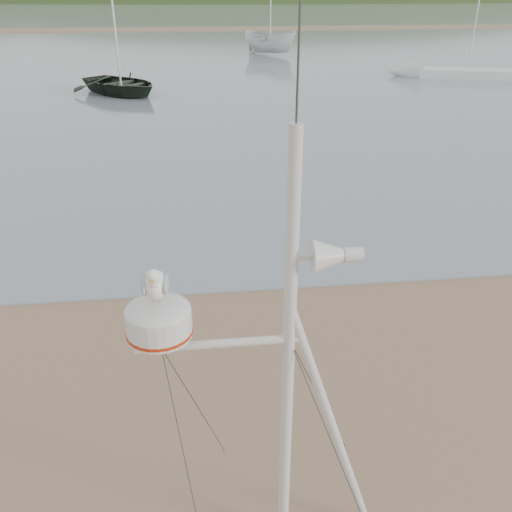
{
  "coord_description": "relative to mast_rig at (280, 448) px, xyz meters",
  "views": [
    {
      "loc": [
        1.13,
        -4.77,
        5.18
      ],
      "look_at": [
        1.81,
        1.0,
        2.26
      ],
      "focal_mm": 38.0,
      "sensor_mm": 36.0,
      "label": 1
    }
  ],
  "objects": [
    {
      "name": "ground",
      "position": [
        -1.79,
        1.08,
        -1.27
      ],
      "size": [
        560.0,
        560.0,
        0.0
      ],
      "primitive_type": "plane",
      "color": "#81624A",
      "rests_on": "ground"
    },
    {
      "name": "water",
      "position": [
        -1.79,
        133.08,
        -1.25
      ],
      "size": [
        560.0,
        256.0,
        0.04
      ],
      "primitive_type": "cube",
      "color": "gray",
      "rests_on": "ground"
    },
    {
      "name": "sandbar",
      "position": [
        -1.79,
        71.08,
        -1.19
      ],
      "size": [
        560.0,
        7.0,
        0.07
      ],
      "primitive_type": "cube",
      "color": "#81624A",
      "rests_on": "water"
    },
    {
      "name": "hill_ridge",
      "position": [
        16.73,
        236.08,
        -20.96
      ],
      "size": [
        620.0,
        180.0,
        80.0
      ],
      "color": "#213415",
      "rests_on": "ground"
    },
    {
      "name": "mast_rig",
      "position": [
        0.0,
        0.0,
        0.0
      ],
      "size": [
        2.32,
        2.48,
        5.24
      ],
      "color": "silver",
      "rests_on": "ground"
    },
    {
      "name": "boat_dark",
      "position": [
        -4.21,
        25.9,
        1.31
      ],
      "size": [
        3.4,
        3.2,
        5.08
      ],
      "primitive_type": "imported",
      "rotation": [
        0.0,
        0.0,
        0.73
      ],
      "color": "black",
      "rests_on": "water"
    },
    {
      "name": "boat_white",
      "position": [
        5.92,
        42.51,
        1.28
      ],
      "size": [
        2.7,
        2.7,
        5.01
      ],
      "primitive_type": "imported",
      "rotation": [
        0.0,
        0.0,
        0.79
      ],
      "color": "silver",
      "rests_on": "water"
    },
    {
      "name": "sailboat_white_near",
      "position": [
        14.2,
        29.77,
        -0.96
      ],
      "size": [
        7.89,
        3.95,
        7.6
      ],
      "color": "silver",
      "rests_on": "ground"
    }
  ]
}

